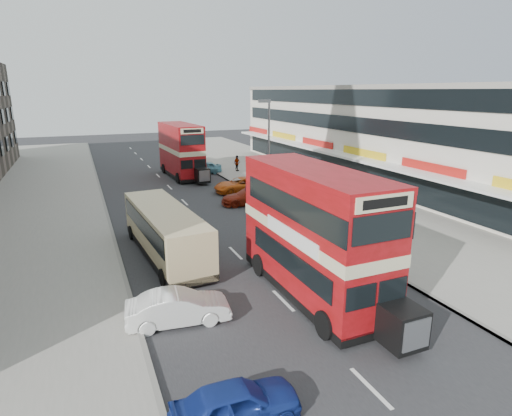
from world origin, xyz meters
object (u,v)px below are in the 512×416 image
car_right_a (250,196)px  coach (165,230)px  car_right_c (203,168)px  car_left_front (178,308)px  car_left_near (236,403)px  bus_main (314,233)px  car_right_b (241,185)px  street_lamp (268,142)px  bus_second (181,150)px  pedestrian_far (237,163)px  cyclist (248,196)px  pedestrian_near (319,199)px

car_right_a → coach: bearing=-40.9°
car_right_a → car_right_c: (0.08, 13.57, 0.01)m
coach → car_left_front: coach is taller
car_right_a → car_left_near: bearing=-18.8°
bus_main → car_right_b: bus_main is taller
street_lamp → coach: bearing=-138.9°
bus_main → car_left_front: bus_main is taller
bus_main → bus_second: bus_main is taller
bus_main → bus_second: 28.45m
street_lamp → car_right_a: street_lamp is taller
pedestrian_far → coach: bearing=-152.6°
bus_second → cyclist: size_ratio=4.36×
car_left_near → pedestrian_far: size_ratio=2.08×
street_lamp → car_left_front: size_ratio=2.03×
pedestrian_far → cyclist: size_ratio=0.78×
street_lamp → bus_second: 13.32m
car_right_c → pedestrian_near: size_ratio=2.06×
pedestrian_far → car_left_near: bearing=-143.5°
car_right_c → pedestrian_far: pedestrian_far is taller
coach → car_left_near: bearing=-97.3°
bus_second → car_right_a: (2.37, -13.06, -2.13)m
car_right_b → coach: bearing=-36.6°
bus_main → car_right_c: size_ratio=2.55×
pedestrian_near → cyclist: size_ratio=0.86×
coach → car_right_c: 23.43m
cyclist → car_right_c: bearing=81.7°
street_lamp → bus_second: bearing=108.7°
street_lamp → pedestrian_far: street_lamp is taller
car_right_c → pedestrian_near: (3.63, -17.96, 0.43)m
coach → bus_main: bearing=-58.8°
car_left_near → cyclist: bearing=-22.4°
car_left_front → car_right_a: bearing=-24.0°
car_left_front → car_right_c: size_ratio=1.02×
pedestrian_near → pedestrian_far: (0.11, 17.54, -0.08)m
street_lamp → bus_second: (-4.22, 12.48, -1.99)m
coach → car_right_b: (9.14, 12.35, -0.81)m
pedestrian_far → cyclist: (-4.05, -13.50, -0.26)m
bus_main → bus_second: size_ratio=1.03×
bus_main → pedestrian_near: 13.12m
bus_second → pedestrian_far: size_ratio=5.57×
pedestrian_near → coach: bearing=21.2°
street_lamp → coach: (-10.15, -8.87, -3.31)m
bus_main → coach: (-5.08, 7.09, -1.42)m
pedestrian_near → pedestrian_far: 17.54m
bus_second → cyclist: 13.73m
coach → car_right_a: size_ratio=2.11×
car_right_a → car_right_b: 4.15m
car_left_near → cyclist: 22.51m
coach → pedestrian_far: bearing=56.0°
coach → pedestrian_far: 24.64m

